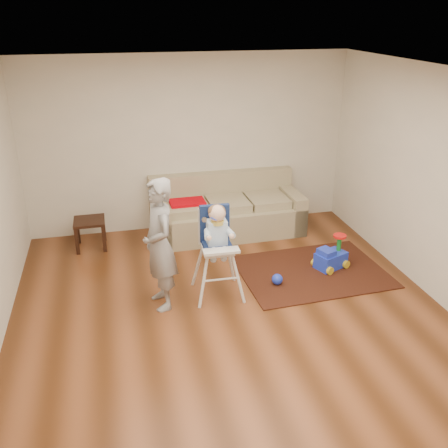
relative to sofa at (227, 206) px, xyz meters
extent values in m
plane|color=#4A2610|center=(-0.50, -2.30, -0.45)|extent=(5.50, 5.50, 0.00)
cube|color=silver|center=(-0.50, 0.45, 0.90)|extent=(5.00, 0.04, 2.70)
cube|color=silver|center=(2.00, -2.30, 0.90)|extent=(0.04, 5.50, 2.70)
cube|color=white|center=(-0.50, -2.30, 2.25)|extent=(5.00, 5.50, 0.04)
cube|color=#C1000C|center=(-0.63, -0.05, 0.14)|extent=(0.53, 0.35, 0.04)
cube|color=black|center=(0.81, -1.52, -0.44)|extent=(1.97, 1.52, 0.02)
sphere|color=blue|center=(0.24, -1.74, -0.36)|extent=(0.14, 0.14, 0.14)
cylinder|color=blue|center=(-0.61, -1.87, 0.61)|extent=(0.02, 0.12, 0.01)
imported|color=#939496|center=(-1.24, -1.84, 0.34)|extent=(0.48, 0.64, 1.58)
camera|label=1|loc=(-1.71, -7.00, 2.83)|focal=40.00mm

